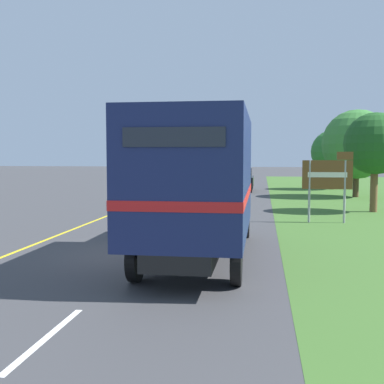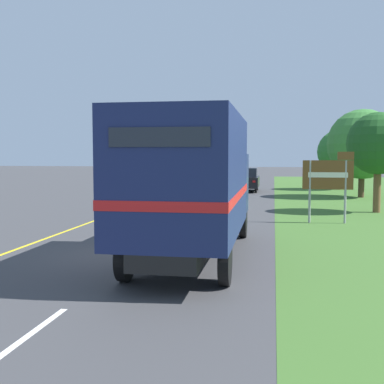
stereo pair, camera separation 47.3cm
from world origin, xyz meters
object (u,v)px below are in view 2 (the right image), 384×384
(roadside_tree_near, at_px, (378,144))
(roadside_tree_mid, at_px, (362,144))
(lead_car_blue_ahead, at_px, (221,171))
(roadside_tree_far, at_px, (339,152))
(lead_car_black_ahead, at_px, (247,179))
(highway_sign, at_px, (329,177))
(horse_trailer_truck, at_px, (193,182))
(lead_car_white, at_px, (173,186))

(roadside_tree_near, height_order, roadside_tree_mid, roadside_tree_mid)
(lead_car_blue_ahead, distance_m, roadside_tree_far, 16.79)
(lead_car_black_ahead, height_order, highway_sign, highway_sign)
(lead_car_blue_ahead, xyz_separation_m, roadside_tree_mid, (11.22, -19.80, 2.41))
(lead_car_black_ahead, relative_size, lead_car_blue_ahead, 1.06)
(horse_trailer_truck, distance_m, lead_car_white, 14.78)
(lead_car_blue_ahead, distance_m, roadside_tree_mid, 22.89)
(highway_sign, xyz_separation_m, roadside_tree_far, (2.91, 19.53, 1.15))
(horse_trailer_truck, xyz_separation_m, roadside_tree_far, (7.14, 27.11, 0.95))
(lead_car_white, relative_size, roadside_tree_near, 0.85)
(horse_trailer_truck, xyz_separation_m, lead_car_black_ahead, (0.06, 24.04, -1.13))
(lead_car_white, height_order, roadside_tree_near, roadside_tree_near)
(roadside_tree_mid, bearing_deg, horse_trailer_truck, -110.84)
(lead_car_white, bearing_deg, horse_trailer_truck, -76.19)
(roadside_tree_mid, height_order, roadside_tree_far, roadside_tree_mid)
(roadside_tree_near, bearing_deg, lead_car_black_ahead, 118.98)
(highway_sign, height_order, roadside_tree_far, roadside_tree_far)
(lead_car_white, height_order, roadside_tree_far, roadside_tree_far)
(horse_trailer_truck, bearing_deg, lead_car_black_ahead, 89.85)
(horse_trailer_truck, xyz_separation_m, highway_sign, (4.23, 7.58, -0.20))
(roadside_tree_far, bearing_deg, lead_car_blue_ahead, 130.07)
(highway_sign, distance_m, roadside_tree_mid, 13.04)
(roadside_tree_far, bearing_deg, roadside_tree_near, -90.87)
(horse_trailer_truck, height_order, lead_car_blue_ahead, horse_trailer_truck)
(roadside_tree_near, bearing_deg, roadside_tree_mid, 85.05)
(lead_car_white, height_order, roadside_tree_mid, roadside_tree_mid)
(lead_car_black_ahead, bearing_deg, roadside_tree_far, 23.42)
(lead_car_white, xyz_separation_m, highway_sign, (7.75, -6.74, 0.84))
(lead_car_white, height_order, lead_car_black_ahead, lead_car_white)
(horse_trailer_truck, distance_m, roadside_tree_mid, 21.51)
(lead_car_black_ahead, bearing_deg, highway_sign, -75.78)
(lead_car_black_ahead, relative_size, roadside_tree_mid, 0.73)
(lead_car_black_ahead, bearing_deg, roadside_tree_near, -61.02)
(roadside_tree_near, relative_size, roadside_tree_far, 1.01)
(roadside_tree_near, xyz_separation_m, roadside_tree_far, (0.23, 15.43, -0.27))
(lead_car_blue_ahead, xyz_separation_m, roadside_tree_near, (10.50, -28.19, 2.25))
(lead_car_black_ahead, xyz_separation_m, roadside_tree_far, (7.08, 3.07, 2.08))
(roadside_tree_far, bearing_deg, lead_car_black_ahead, -156.58)
(lead_car_white, relative_size, lead_car_black_ahead, 0.98)
(lead_car_white, distance_m, roadside_tree_far, 16.77)
(roadside_tree_near, bearing_deg, highway_sign, -123.13)
(lead_car_black_ahead, relative_size, roadside_tree_far, 0.87)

